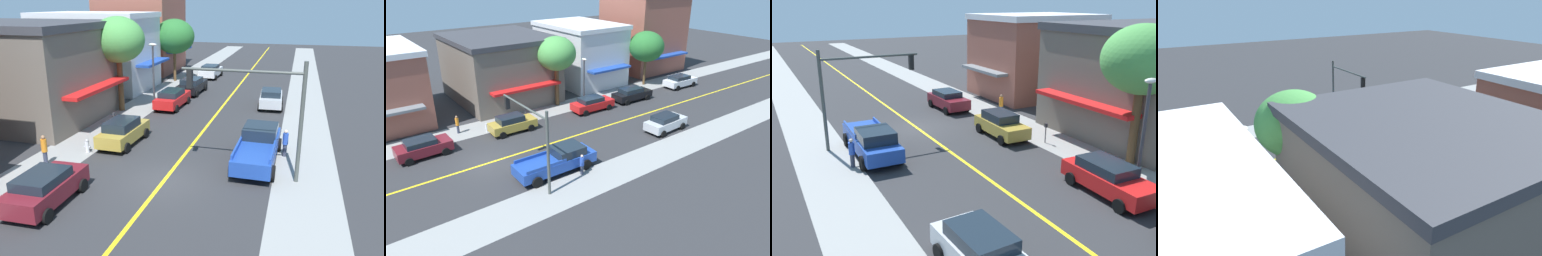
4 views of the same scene
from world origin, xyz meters
The scene contains 17 objects.
ground_plane centered at (0.00, 0.00, 0.00)m, with size 140.00×140.00×0.00m, color #2D2D30.
sidewalk_left centered at (-6.80, 0.00, 0.00)m, with size 3.21×126.00×0.01m, color gray.
sidewalk_right centered at (6.80, 0.00, 0.00)m, with size 3.21×126.00×0.01m, color gray.
road_centerline_stripe centered at (0.00, 0.00, 0.00)m, with size 0.20×126.00×0.00m, color yellow.
brick_apartment_block centered at (-13.75, 7.85, 3.58)m, with size 12.52×10.38×7.14m.
street_tree_left_near centered at (-7.75, 11.60, 5.64)m, with size 4.18×4.18×7.46m.
fire_hydrant centered at (-5.60, 2.37, 0.42)m, with size 0.44×0.24×0.84m.
parking_meter centered at (-5.95, 6.62, 0.84)m, with size 0.12×0.18×1.27m.
traffic_light_mast centered at (4.37, 1.64, 3.98)m, with size 5.95×0.32×5.92m.
street_lamp centered at (-5.71, 13.73, 3.35)m, with size 0.70×0.36×5.27m.
red_sedan_left_curb centered at (-4.01, 13.52, 0.81)m, with size 2.09×4.66×1.53m.
maroon_sedan_left_curb centered at (-4.15, -3.60, 0.81)m, with size 2.14×4.27×1.52m.
silver_sedan_right_curb centered at (3.97, 15.82, 0.81)m, with size 2.15×4.29×1.55m.
gold_sedan_left_curb centered at (-4.17, 4.28, 0.83)m, with size 2.01×4.31×1.61m.
blue_pickup_truck centered at (4.19, 3.71, 0.91)m, with size 2.36×6.20×1.80m.
pedestrian_blue_shirt centered at (5.60, 4.89, 0.84)m, with size 0.32×0.32×1.59m.
pedestrian_orange_shirt centered at (-6.85, 0.14, 0.91)m, with size 0.31×0.31×1.70m.
Camera 4 is at (-24.36, 18.16, 12.18)m, focal length 33.16 mm.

